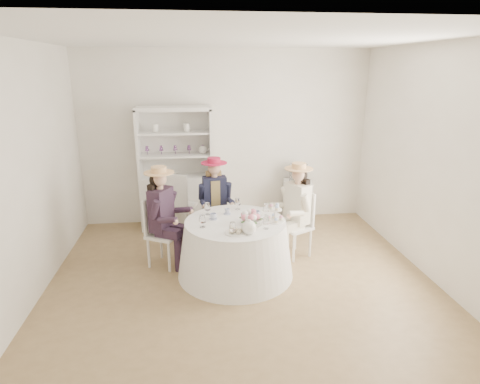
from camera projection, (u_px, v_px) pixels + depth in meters
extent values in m
plane|color=olive|center=(241.00, 278.00, 4.82)|extent=(4.50, 4.50, 0.00)
plane|color=white|center=(241.00, 38.00, 4.02)|extent=(4.50, 4.50, 0.00)
plane|color=silver|center=(226.00, 138.00, 6.31)|extent=(4.50, 0.00, 4.50)
plane|color=silver|center=(279.00, 245.00, 2.52)|extent=(4.50, 0.00, 4.50)
plane|color=silver|center=(27.00, 175.00, 4.17)|extent=(0.00, 4.50, 4.50)
plane|color=silver|center=(432.00, 163.00, 4.67)|extent=(0.00, 4.50, 4.50)
cone|color=white|center=(235.00, 248.00, 4.82)|extent=(1.40, 1.40, 0.67)
cylinder|color=white|center=(235.00, 222.00, 4.72)|extent=(1.20, 1.20, 0.02)
cube|color=silver|center=(178.00, 201.00, 6.27)|extent=(1.17, 0.66, 0.83)
cube|color=silver|center=(175.00, 141.00, 6.17)|extent=(1.09, 0.29, 1.01)
cube|color=silver|center=(173.00, 109.00, 5.84)|extent=(1.17, 0.66, 0.06)
cube|color=silver|center=(138.00, 144.00, 5.93)|extent=(0.13, 0.41, 1.01)
cube|color=silver|center=(211.00, 142.00, 6.05)|extent=(0.13, 0.41, 1.01)
cube|color=silver|center=(175.00, 155.00, 6.05)|extent=(1.09, 0.60, 0.03)
cube|color=silver|center=(174.00, 133.00, 5.95)|extent=(1.09, 0.60, 0.03)
sphere|color=white|center=(203.00, 150.00, 6.07)|extent=(0.13, 0.13, 0.13)
cube|color=silver|center=(297.00, 202.00, 6.47)|extent=(0.50, 0.50, 0.68)
cylinder|color=black|center=(299.00, 173.00, 6.33)|extent=(0.34, 0.34, 0.29)
cube|color=silver|center=(164.00, 235.00, 5.02)|extent=(0.49, 0.49, 0.04)
cylinder|color=silver|center=(169.00, 257.00, 4.91)|extent=(0.03, 0.03, 0.40)
cylinder|color=silver|center=(181.00, 247.00, 5.17)|extent=(0.03, 0.03, 0.40)
cylinder|color=silver|center=(149.00, 253.00, 5.01)|extent=(0.03, 0.03, 0.40)
cylinder|color=silver|center=(161.00, 244.00, 5.27)|extent=(0.03, 0.03, 0.40)
cube|color=silver|center=(152.00, 215.00, 5.01)|extent=(0.19, 0.32, 0.46)
cube|color=black|center=(161.00, 209.00, 4.93)|extent=(0.32, 0.38, 0.53)
cube|color=black|center=(168.00, 233.00, 4.89)|extent=(0.33, 0.25, 0.11)
cylinder|color=black|center=(178.00, 255.00, 4.93)|extent=(0.09, 0.09, 0.42)
cylinder|color=black|center=(155.00, 210.00, 4.73)|extent=(0.18, 0.15, 0.25)
cube|color=black|center=(175.00, 228.00, 5.04)|extent=(0.33, 0.25, 0.11)
cylinder|color=black|center=(185.00, 250.00, 5.07)|extent=(0.09, 0.09, 0.42)
cylinder|color=black|center=(171.00, 200.00, 5.07)|extent=(0.18, 0.15, 0.25)
cylinder|color=#D8A889|center=(160.00, 187.00, 4.84)|extent=(0.08, 0.08, 0.07)
sphere|color=#D8A889|center=(159.00, 179.00, 4.81)|extent=(0.17, 0.17, 0.17)
sphere|color=black|center=(156.00, 180.00, 4.83)|extent=(0.17, 0.17, 0.17)
cube|color=black|center=(155.00, 197.00, 4.91)|extent=(0.17, 0.23, 0.35)
cylinder|color=tan|center=(159.00, 173.00, 4.79)|extent=(0.37, 0.37, 0.01)
cylinder|color=tan|center=(159.00, 170.00, 4.78)|extent=(0.18, 0.18, 0.07)
cube|color=silver|center=(215.00, 217.00, 5.65)|extent=(0.39, 0.39, 0.04)
cylinder|color=silver|center=(207.00, 235.00, 5.54)|extent=(0.03, 0.03, 0.39)
cylinder|color=silver|center=(227.00, 234.00, 5.60)|extent=(0.03, 0.03, 0.39)
cylinder|color=silver|center=(204.00, 228.00, 5.81)|extent=(0.03, 0.03, 0.39)
cylinder|color=silver|center=(224.00, 226.00, 5.87)|extent=(0.03, 0.03, 0.39)
cube|color=silver|center=(213.00, 198.00, 5.72)|extent=(0.34, 0.06, 0.44)
cube|color=#1A1D35|center=(215.00, 195.00, 5.56)|extent=(0.34, 0.21, 0.52)
cube|color=tan|center=(215.00, 195.00, 5.56)|extent=(0.14, 0.21, 0.44)
cube|color=#1A1D35|center=(211.00, 216.00, 5.51)|extent=(0.15, 0.31, 0.11)
cylinder|color=#1A1D35|center=(212.00, 237.00, 5.47)|extent=(0.09, 0.09, 0.41)
cylinder|color=#1A1D35|center=(202.00, 192.00, 5.47)|extent=(0.10, 0.16, 0.24)
cube|color=#1A1D35|center=(222.00, 215.00, 5.54)|extent=(0.15, 0.31, 0.11)
cylinder|color=#1A1D35|center=(224.00, 236.00, 5.50)|extent=(0.09, 0.09, 0.41)
cylinder|color=#1A1D35|center=(228.00, 190.00, 5.55)|extent=(0.10, 0.16, 0.24)
cylinder|color=#D8A889|center=(214.00, 176.00, 5.48)|extent=(0.08, 0.08, 0.07)
sphere|color=#D8A889|center=(214.00, 169.00, 5.45)|extent=(0.17, 0.17, 0.17)
sphere|color=tan|center=(214.00, 169.00, 5.49)|extent=(0.17, 0.17, 0.17)
cube|color=tan|center=(214.00, 183.00, 5.59)|extent=(0.22, 0.09, 0.34)
cylinder|color=#BC1C43|center=(214.00, 163.00, 5.43)|extent=(0.36, 0.36, 0.01)
cylinder|color=#BC1C43|center=(214.00, 160.00, 5.42)|extent=(0.18, 0.18, 0.07)
cube|color=silver|center=(295.00, 227.00, 5.28)|extent=(0.49, 0.49, 0.04)
cylinder|color=silver|center=(279.00, 241.00, 5.37)|extent=(0.03, 0.03, 0.40)
cylinder|color=silver|center=(294.00, 248.00, 5.15)|extent=(0.03, 0.03, 0.40)
cylinder|color=silver|center=(295.00, 236.00, 5.53)|extent=(0.03, 0.03, 0.40)
cylinder|color=silver|center=(310.00, 243.00, 5.30)|extent=(0.03, 0.03, 0.40)
cube|color=silver|center=(305.00, 207.00, 5.29)|extent=(0.19, 0.31, 0.45)
cube|color=white|center=(297.00, 203.00, 5.19)|extent=(0.31, 0.37, 0.52)
cube|color=white|center=(285.00, 222.00, 5.26)|extent=(0.33, 0.25, 0.11)
cylinder|color=white|center=(277.00, 243.00, 5.27)|extent=(0.09, 0.09, 0.41)
cylinder|color=white|center=(286.00, 195.00, 5.30)|extent=(0.18, 0.15, 0.25)
cube|color=white|center=(293.00, 226.00, 5.13)|extent=(0.33, 0.25, 0.11)
cylinder|color=white|center=(285.00, 247.00, 5.14)|extent=(0.09, 0.09, 0.41)
cylinder|color=white|center=(306.00, 203.00, 5.00)|extent=(0.18, 0.15, 0.25)
cylinder|color=#D8A889|center=(298.00, 182.00, 5.10)|extent=(0.08, 0.08, 0.07)
sphere|color=#D8A889|center=(299.00, 175.00, 5.07)|extent=(0.17, 0.17, 0.17)
sphere|color=black|center=(301.00, 175.00, 5.10)|extent=(0.17, 0.17, 0.17)
cube|color=black|center=(302.00, 191.00, 5.18)|extent=(0.17, 0.22, 0.34)
cylinder|color=tan|center=(299.00, 169.00, 5.05)|extent=(0.36, 0.36, 0.01)
cylinder|color=tan|center=(299.00, 166.00, 5.04)|extent=(0.18, 0.18, 0.07)
cube|color=silver|center=(180.00, 207.00, 5.88)|extent=(0.52, 0.52, 0.04)
cylinder|color=silver|center=(195.00, 219.00, 6.07)|extent=(0.04, 0.04, 0.45)
cylinder|color=silver|center=(174.00, 217.00, 6.13)|extent=(0.04, 0.04, 0.45)
cylinder|color=silver|center=(187.00, 227.00, 5.76)|extent=(0.04, 0.04, 0.45)
cylinder|color=silver|center=(166.00, 225.00, 5.83)|extent=(0.04, 0.04, 0.45)
cube|color=silver|center=(174.00, 192.00, 5.62)|extent=(0.38, 0.15, 0.52)
imported|color=white|center=(213.00, 217.00, 4.76)|extent=(0.11, 0.11, 0.07)
imported|color=white|center=(227.00, 212.00, 4.94)|extent=(0.07, 0.07, 0.06)
imported|color=white|center=(257.00, 215.00, 4.83)|extent=(0.10, 0.10, 0.07)
imported|color=white|center=(253.00, 222.00, 4.63)|extent=(0.24, 0.24, 0.05)
sphere|color=pink|center=(256.00, 216.00, 4.62)|extent=(0.07, 0.07, 0.07)
sphere|color=white|center=(255.00, 215.00, 4.65)|extent=(0.07, 0.07, 0.07)
sphere|color=pink|center=(252.00, 214.00, 4.67)|extent=(0.07, 0.07, 0.07)
sphere|color=white|center=(249.00, 214.00, 4.67)|extent=(0.07, 0.07, 0.07)
sphere|color=pink|center=(247.00, 215.00, 4.66)|extent=(0.07, 0.07, 0.07)
sphere|color=white|center=(245.00, 216.00, 4.62)|extent=(0.07, 0.07, 0.07)
sphere|color=pink|center=(246.00, 217.00, 4.59)|extent=(0.07, 0.07, 0.07)
sphere|color=white|center=(248.00, 218.00, 4.57)|extent=(0.07, 0.07, 0.07)
sphere|color=pink|center=(251.00, 218.00, 4.55)|extent=(0.07, 0.07, 0.07)
sphere|color=white|center=(254.00, 218.00, 4.56)|extent=(0.07, 0.07, 0.07)
sphere|color=pink|center=(256.00, 217.00, 4.59)|extent=(0.07, 0.07, 0.07)
sphere|color=white|center=(249.00, 227.00, 4.35)|extent=(0.16, 0.16, 0.16)
cylinder|color=white|center=(258.00, 226.00, 4.35)|extent=(0.09, 0.02, 0.08)
cylinder|color=white|center=(249.00, 221.00, 4.32)|extent=(0.04, 0.04, 0.02)
cylinder|color=white|center=(236.00, 232.00, 4.38)|extent=(0.25, 0.25, 0.01)
cube|color=beige|center=(232.00, 231.00, 4.35)|extent=(0.06, 0.04, 0.03)
cube|color=beige|center=(236.00, 229.00, 4.37)|extent=(0.06, 0.05, 0.03)
cube|color=beige|center=(240.00, 230.00, 4.40)|extent=(0.07, 0.06, 0.03)
cube|color=beige|center=(234.00, 228.00, 4.41)|extent=(0.07, 0.07, 0.03)
cube|color=beige|center=(239.00, 232.00, 4.34)|extent=(0.06, 0.07, 0.03)
cylinder|color=white|center=(275.00, 221.00, 4.72)|extent=(0.22, 0.22, 0.01)
cylinder|color=white|center=(275.00, 215.00, 4.70)|extent=(0.02, 0.02, 0.15)
cylinder|color=white|center=(275.00, 209.00, 4.67)|extent=(0.16, 0.16, 0.01)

